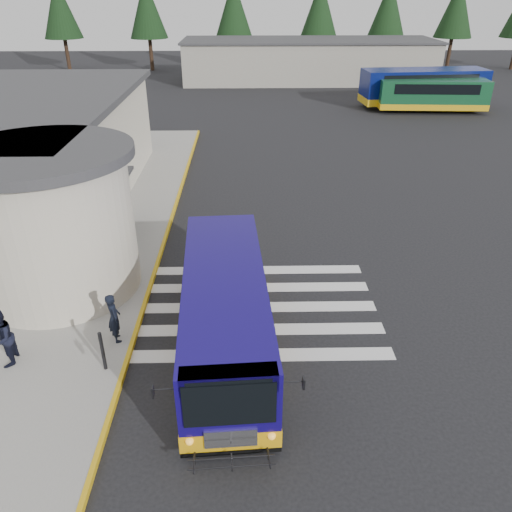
{
  "coord_description": "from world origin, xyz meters",
  "views": [
    {
      "loc": [
        -0.67,
        -14.29,
        9.31
      ],
      "look_at": [
        -0.4,
        -0.5,
        1.75
      ],
      "focal_mm": 35.0,
      "sensor_mm": 36.0,
      "label": 1
    }
  ],
  "objects_px": {
    "far_bus_a": "(423,86)",
    "pedestrian_b": "(1,338)",
    "bollard": "(103,351)",
    "pedestrian_a": "(114,318)",
    "far_bus_b": "(432,94)",
    "transit_bus": "(225,315)"
  },
  "relations": [
    {
      "from": "far_bus_a",
      "to": "pedestrian_b",
      "type": "bearing_deg",
      "value": 141.55
    },
    {
      "from": "pedestrian_b",
      "to": "bollard",
      "type": "relative_size",
      "value": 1.43
    },
    {
      "from": "pedestrian_b",
      "to": "far_bus_b",
      "type": "bearing_deg",
      "value": 138.87
    },
    {
      "from": "bollard",
      "to": "pedestrian_b",
      "type": "bearing_deg",
      "value": 174.11
    },
    {
      "from": "transit_bus",
      "to": "bollard",
      "type": "distance_m",
      "value": 3.41
    },
    {
      "from": "pedestrian_a",
      "to": "pedestrian_b",
      "type": "distance_m",
      "value": 2.93
    },
    {
      "from": "far_bus_b",
      "to": "pedestrian_a",
      "type": "bearing_deg",
      "value": 150.9
    },
    {
      "from": "pedestrian_a",
      "to": "pedestrian_b",
      "type": "relative_size",
      "value": 0.91
    },
    {
      "from": "far_bus_a",
      "to": "far_bus_b",
      "type": "bearing_deg",
      "value": -179.21
    },
    {
      "from": "bollard",
      "to": "far_bus_a",
      "type": "relative_size",
      "value": 0.11
    },
    {
      "from": "bollard",
      "to": "far_bus_a",
      "type": "xyz_separation_m",
      "value": [
        18.77,
        32.79,
        0.98
      ]
    },
    {
      "from": "pedestrian_a",
      "to": "bollard",
      "type": "bearing_deg",
      "value": 153.09
    },
    {
      "from": "transit_bus",
      "to": "pedestrian_a",
      "type": "relative_size",
      "value": 5.64
    },
    {
      "from": "pedestrian_b",
      "to": "far_bus_a",
      "type": "height_order",
      "value": "far_bus_a"
    },
    {
      "from": "pedestrian_a",
      "to": "far_bus_b",
      "type": "relative_size",
      "value": 0.18
    },
    {
      "from": "pedestrian_a",
      "to": "transit_bus",
      "type": "bearing_deg",
      "value": -120.15
    },
    {
      "from": "pedestrian_a",
      "to": "far_bus_b",
      "type": "bearing_deg",
      "value": -57.8
    },
    {
      "from": "transit_bus",
      "to": "pedestrian_b",
      "type": "bearing_deg",
      "value": -176.71
    },
    {
      "from": "pedestrian_b",
      "to": "pedestrian_a",
      "type": "bearing_deg",
      "value": 103.7
    },
    {
      "from": "bollard",
      "to": "far_bus_a",
      "type": "height_order",
      "value": "far_bus_a"
    },
    {
      "from": "pedestrian_a",
      "to": "far_bus_a",
      "type": "xyz_separation_m",
      "value": [
        18.73,
        31.53,
        0.8
      ]
    },
    {
      "from": "pedestrian_b",
      "to": "far_bus_b",
      "type": "xyz_separation_m",
      "value": [
        21.68,
        30.66,
        0.44
      ]
    }
  ]
}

